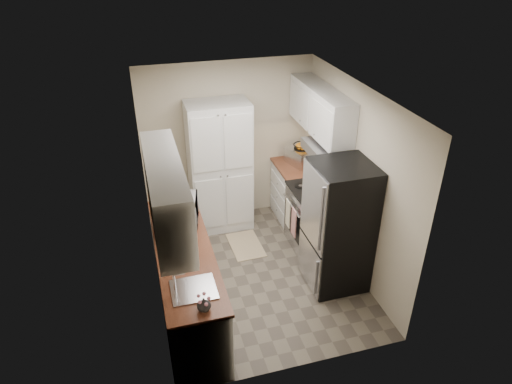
# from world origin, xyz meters

# --- Properties ---
(ground) EXTENTS (3.20, 3.20, 0.00)m
(ground) POSITION_xyz_m (0.00, 0.00, 0.00)
(ground) COLOR #665B4C
(ground) RESTS_ON ground
(room_shell) EXTENTS (2.64, 3.24, 2.52)m
(room_shell) POSITION_xyz_m (-0.02, -0.01, 1.63)
(room_shell) COLOR beige
(room_shell) RESTS_ON ground
(pantry_cabinet) EXTENTS (0.90, 0.55, 2.00)m
(pantry_cabinet) POSITION_xyz_m (-0.20, 1.32, 1.00)
(pantry_cabinet) COLOR silver
(pantry_cabinet) RESTS_ON ground
(base_cabinet_left) EXTENTS (0.60, 2.30, 0.88)m
(base_cabinet_left) POSITION_xyz_m (-0.99, -0.43, 0.44)
(base_cabinet_left) COLOR silver
(base_cabinet_left) RESTS_ON ground
(countertop_left) EXTENTS (0.63, 2.33, 0.04)m
(countertop_left) POSITION_xyz_m (-0.99, -0.43, 0.90)
(countertop_left) COLOR brown
(countertop_left) RESTS_ON base_cabinet_left
(base_cabinet_right) EXTENTS (0.60, 0.80, 0.88)m
(base_cabinet_right) POSITION_xyz_m (0.99, 1.19, 0.44)
(base_cabinet_right) COLOR silver
(base_cabinet_right) RESTS_ON ground
(countertop_right) EXTENTS (0.63, 0.83, 0.04)m
(countertop_right) POSITION_xyz_m (0.99, 1.19, 0.90)
(countertop_right) COLOR brown
(countertop_right) RESTS_ON base_cabinet_right
(electric_range) EXTENTS (0.71, 0.78, 1.13)m
(electric_range) POSITION_xyz_m (0.97, 0.39, 0.48)
(electric_range) COLOR #B7B7BC
(electric_range) RESTS_ON ground
(refrigerator) EXTENTS (0.70, 0.72, 1.70)m
(refrigerator) POSITION_xyz_m (0.94, -0.41, 0.85)
(refrigerator) COLOR #B7B7BC
(refrigerator) RESTS_ON ground
(microwave) EXTENTS (0.51, 0.65, 0.32)m
(microwave) POSITION_xyz_m (-0.94, 0.06, 1.08)
(microwave) COLOR #A5A6AA
(microwave) RESTS_ON countertop_left
(wine_bottle) EXTENTS (0.08, 0.08, 0.33)m
(wine_bottle) POSITION_xyz_m (-1.12, 0.37, 1.08)
(wine_bottle) COLOR black
(wine_bottle) RESTS_ON countertop_left
(flower_vase) EXTENTS (0.17, 0.17, 0.14)m
(flower_vase) POSITION_xyz_m (-0.94, -1.45, 0.99)
(flower_vase) COLOR silver
(flower_vase) RESTS_ON countertop_left
(cutting_board) EXTENTS (0.04, 0.23, 0.29)m
(cutting_board) POSITION_xyz_m (-0.81, 0.51, 1.06)
(cutting_board) COLOR #57993C
(cutting_board) RESTS_ON countertop_left
(toaster_oven) EXTENTS (0.46, 0.52, 0.25)m
(toaster_oven) POSITION_xyz_m (1.07, 1.26, 1.05)
(toaster_oven) COLOR silver
(toaster_oven) RESTS_ON countertop_right
(fruit_basket) EXTENTS (0.34, 0.34, 0.11)m
(fruit_basket) POSITION_xyz_m (1.07, 1.26, 1.23)
(fruit_basket) COLOR orange
(fruit_basket) RESTS_ON toaster_oven
(kitchen_mat) EXTENTS (0.46, 0.72, 0.01)m
(kitchen_mat) POSITION_xyz_m (0.01, 0.65, 0.01)
(kitchen_mat) COLOR tan
(kitchen_mat) RESTS_ON ground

